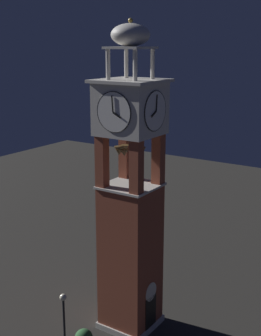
{
  "coord_description": "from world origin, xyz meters",
  "views": [
    {
      "loc": [
        -20.45,
        -13.69,
        16.03
      ],
      "look_at": [
        0.0,
        0.0,
        9.57
      ],
      "focal_mm": 50.33,
      "sensor_mm": 36.0,
      "label": 1
    }
  ],
  "objects": [
    {
      "name": "ground",
      "position": [
        0.0,
        0.0,
        0.0
      ],
      "size": [
        80.0,
        80.0,
        0.0
      ],
      "primitive_type": "plane",
      "color": "#2A2925"
    },
    {
      "name": "clock_tower",
      "position": [
        -0.0,
        -0.0,
        7.3
      ],
      "size": [
        3.35,
        3.35,
        17.32
      ],
      "color": "brown",
      "rests_on": "ground"
    },
    {
      "name": "lamp_post",
      "position": [
        -4.77,
        0.87,
        2.74
      ],
      "size": [
        0.36,
        0.36,
        3.96
      ],
      "color": "black",
      "rests_on": "ground"
    }
  ]
}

